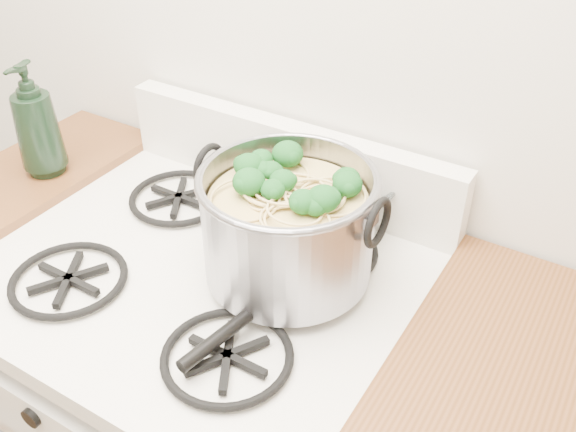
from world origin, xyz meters
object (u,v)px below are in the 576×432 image
(gas_range, at_px, (215,431))
(stock_pot, at_px, (288,226))
(bottle, at_px, (35,120))
(spatula, at_px, (295,279))
(glass_bowl, at_px, (323,196))

(gas_range, relative_size, stock_pot, 2.83)
(stock_pot, bearing_deg, bottle, 178.69)
(bottle, bearing_deg, spatula, -14.37)
(glass_bowl, xyz_separation_m, bottle, (-0.57, -0.20, 0.10))
(gas_range, xyz_separation_m, stock_pot, (0.15, 0.06, 0.58))
(spatula, height_order, glass_bowl, glass_bowl)
(stock_pot, relative_size, glass_bowl, 2.70)
(glass_bowl, bearing_deg, bottle, -160.60)
(spatula, bearing_deg, stock_pot, 146.98)
(gas_range, bearing_deg, stock_pot, 23.02)
(gas_range, distance_m, bottle, 0.77)
(bottle, bearing_deg, gas_range, -20.17)
(gas_range, bearing_deg, glass_bowl, 70.19)
(stock_pot, distance_m, spatula, 0.09)
(glass_bowl, relative_size, bottle, 0.49)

